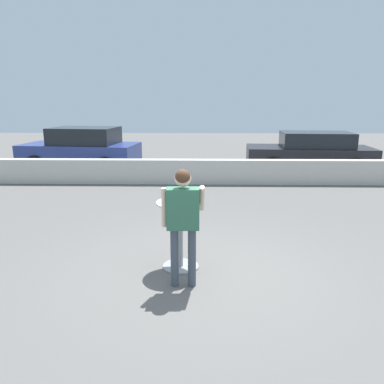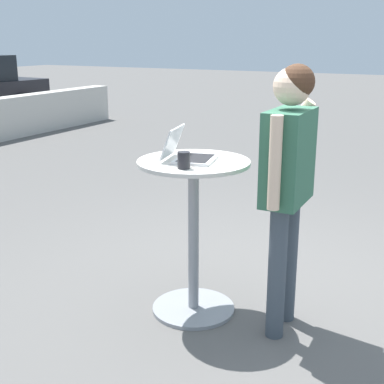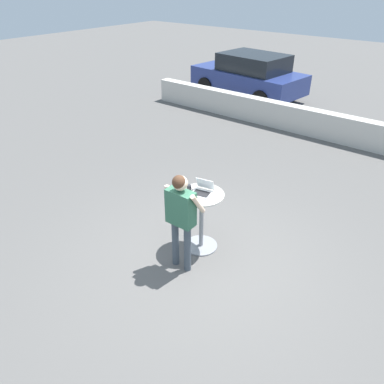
% 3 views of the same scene
% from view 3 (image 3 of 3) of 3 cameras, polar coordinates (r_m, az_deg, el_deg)
% --- Properties ---
extents(ground_plane, '(50.00, 50.00, 0.00)m').
position_cam_3_polar(ground_plane, '(6.15, 2.04, -10.84)').
color(ground_plane, '#5B5956').
extents(pavement_kerb, '(13.19, 0.35, 0.75)m').
position_cam_3_polar(pavement_kerb, '(11.06, 22.35, 8.73)').
color(pavement_kerb, beige).
rests_on(pavement_kerb, ground_plane).
extents(cafe_table, '(0.72, 0.72, 1.04)m').
position_cam_3_polar(cafe_table, '(6.12, 1.44, -3.68)').
color(cafe_table, gray).
rests_on(cafe_table, ground_plane).
extents(laptop, '(0.36, 0.37, 0.21)m').
position_cam_3_polar(laptop, '(5.90, 1.62, 0.25)').
color(laptop, silver).
rests_on(laptop, cafe_table).
extents(coffee_mug, '(0.11, 0.08, 0.10)m').
position_cam_3_polar(coffee_mug, '(5.95, -0.45, 0.59)').
color(coffee_mug, '#232328').
rests_on(coffee_mug, cafe_table).
extents(standing_person, '(0.57, 0.37, 1.65)m').
position_cam_3_polar(standing_person, '(5.46, -1.73, -2.96)').
color(standing_person, '#424C56').
rests_on(standing_person, ground_plane).
extents(parked_car_further_down, '(4.28, 2.34, 1.57)m').
position_cam_3_polar(parked_car_further_down, '(14.47, 8.72, 17.16)').
color(parked_car_further_down, navy).
rests_on(parked_car_further_down, ground_plane).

